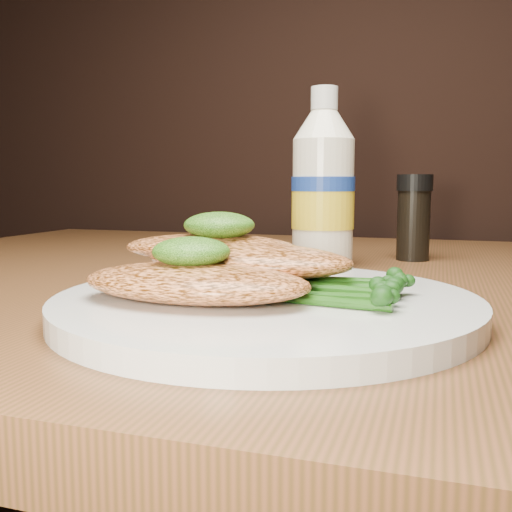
% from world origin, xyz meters
% --- Properties ---
extents(plate, '(0.29, 0.29, 0.02)m').
position_xyz_m(plate, '(-0.01, 0.85, 0.76)').
color(plate, silver).
rests_on(plate, dining_table).
extents(chicken_front, '(0.16, 0.08, 0.03)m').
position_xyz_m(chicken_front, '(-0.05, 0.81, 0.78)').
color(chicken_front, '#E78149').
rests_on(chicken_front, plate).
extents(chicken_mid, '(0.17, 0.10, 0.02)m').
position_xyz_m(chicken_mid, '(-0.03, 0.87, 0.79)').
color(chicken_mid, '#E78149').
rests_on(chicken_mid, plate).
extents(chicken_back, '(0.14, 0.09, 0.02)m').
position_xyz_m(chicken_back, '(-0.07, 0.88, 0.79)').
color(chicken_back, '#E78149').
rests_on(chicken_back, plate).
extents(pesto_front, '(0.05, 0.05, 0.02)m').
position_xyz_m(pesto_front, '(-0.05, 0.82, 0.80)').
color(pesto_front, '#103307').
rests_on(pesto_front, chicken_front).
extents(pesto_back, '(0.06, 0.05, 0.02)m').
position_xyz_m(pesto_back, '(-0.06, 0.88, 0.81)').
color(pesto_back, '#103307').
rests_on(pesto_back, chicken_back).
extents(broccolini_bundle, '(0.16, 0.13, 0.02)m').
position_xyz_m(broccolini_bundle, '(0.03, 0.85, 0.78)').
color(broccolini_bundle, '#1B4B10').
rests_on(broccolini_bundle, plate).
extents(mayo_bottle, '(0.08, 0.08, 0.19)m').
position_xyz_m(mayo_bottle, '(-0.02, 1.10, 0.85)').
color(mayo_bottle, white).
rests_on(mayo_bottle, dining_table).
extents(pepper_grinder, '(0.05, 0.05, 0.10)m').
position_xyz_m(pepper_grinder, '(0.07, 1.18, 0.80)').
color(pepper_grinder, black).
rests_on(pepper_grinder, dining_table).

